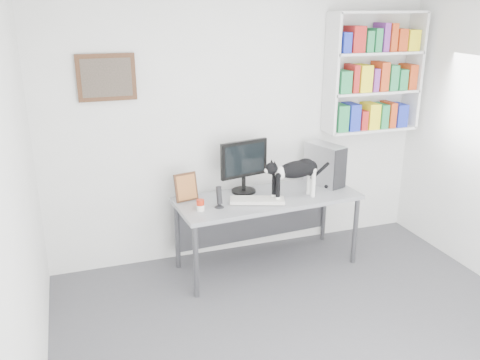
# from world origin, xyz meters

# --- Properties ---
(room) EXTENTS (4.01, 4.01, 2.70)m
(room) POSITION_xyz_m (0.00, 0.00, 1.35)
(room) COLOR #4C4B50
(room) RESTS_ON ground
(bookshelf) EXTENTS (1.03, 0.28, 1.24)m
(bookshelf) POSITION_xyz_m (1.40, 1.85, 1.85)
(bookshelf) COLOR silver
(bookshelf) RESTS_ON room
(wall_art) EXTENTS (0.52, 0.04, 0.42)m
(wall_art) POSITION_xyz_m (-1.30, 1.97, 1.90)
(wall_art) COLOR #4F2E19
(wall_art) RESTS_ON room
(desk) EXTENTS (1.83, 0.81, 0.75)m
(desk) POSITION_xyz_m (0.10, 1.53, 0.37)
(desk) COLOR gray
(desk) RESTS_ON room
(monitor) EXTENTS (0.54, 0.34, 0.54)m
(monitor) POSITION_xyz_m (-0.08, 1.72, 1.02)
(monitor) COLOR black
(monitor) RESTS_ON desk
(keyboard) EXTENTS (0.55, 0.35, 0.04)m
(keyboard) POSITION_xyz_m (-0.05, 1.42, 0.77)
(keyboard) COLOR beige
(keyboard) RESTS_ON desk
(pc_tower) EXTENTS (0.31, 0.46, 0.43)m
(pc_tower) POSITION_xyz_m (0.79, 1.68, 0.96)
(pc_tower) COLOR silver
(pc_tower) RESTS_ON desk
(speaker) EXTENTS (0.11, 0.11, 0.21)m
(speaker) POSITION_xyz_m (-0.43, 1.41, 0.85)
(speaker) COLOR black
(speaker) RESTS_ON desk
(leaning_print) EXTENTS (0.24, 0.13, 0.28)m
(leaning_print) POSITION_xyz_m (-0.67, 1.68, 0.88)
(leaning_print) COLOR #4F2E19
(leaning_print) RESTS_ON desk
(soup_can) EXTENTS (0.09, 0.09, 0.11)m
(soup_can) POSITION_xyz_m (-0.61, 1.39, 0.80)
(soup_can) COLOR red
(soup_can) RESTS_ON desk
(cat) EXTENTS (0.65, 0.24, 0.39)m
(cat) POSITION_xyz_m (0.33, 1.40, 0.94)
(cat) COLOR black
(cat) RESTS_ON desk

